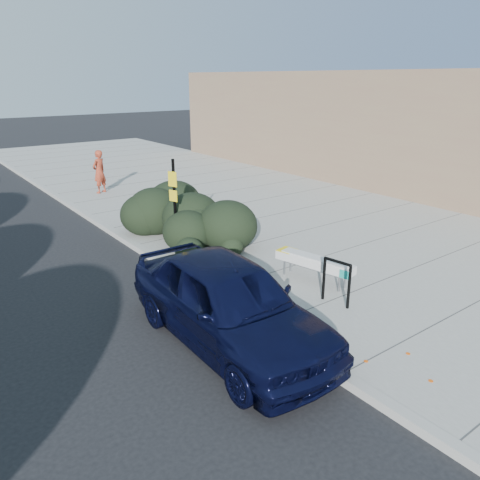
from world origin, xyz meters
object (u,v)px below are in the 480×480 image
(sign_post, at_px, (174,199))
(sedan_navy, at_px, (228,302))
(bike_rack, at_px, (337,278))
(pedestrian, at_px, (99,172))
(bench, at_px, (314,262))

(sign_post, distance_m, sedan_navy, 5.13)
(bike_rack, bearing_deg, pedestrian, 81.54)
(bench, xyz_separation_m, sedan_navy, (-3.13, -0.82, 0.22))
(sedan_navy, bearing_deg, pedestrian, 80.44)
(bike_rack, distance_m, sedan_navy, 2.66)
(sedan_navy, distance_m, pedestrian, 13.15)
(sign_post, distance_m, pedestrian, 8.16)
(sign_post, bearing_deg, sedan_navy, -126.76)
(sedan_navy, bearing_deg, bike_rack, -5.60)
(bench, relative_size, sedan_navy, 0.42)
(bench, distance_m, pedestrian, 12.12)
(bench, bearing_deg, sign_post, 98.84)
(sign_post, bearing_deg, pedestrian, 65.20)
(bench, xyz_separation_m, pedestrian, (-0.66, 12.09, 0.42))
(bike_rack, distance_m, sign_post, 5.32)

